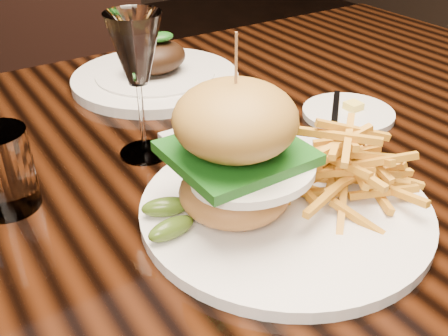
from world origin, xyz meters
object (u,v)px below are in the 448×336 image
dining_table (195,188)px  wine_glass (136,54)px  chair_far (69,78)px  burger_plate (284,171)px  far_dish (155,74)px

dining_table → wine_glass: 0.24m
chair_far → burger_plate: bearing=-71.4°
wine_glass → dining_table: bearing=-12.7°
burger_plate → wine_glass: burger_plate is taller
dining_table → wine_glass: wine_glass is taller
far_dish → chair_far: chair_far is taller
wine_glass → far_dish: (0.13, 0.22, -0.13)m
wine_glass → chair_far: 0.95m
wine_glass → chair_far: same height
far_dish → chair_far: (0.02, 0.64, -0.23)m
burger_plate → far_dish: size_ratio=1.13×
burger_plate → chair_far: 1.12m
chair_far → dining_table: bearing=-72.5°
wine_glass → chair_far: bearing=80.3°
burger_plate → far_dish: 0.45m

